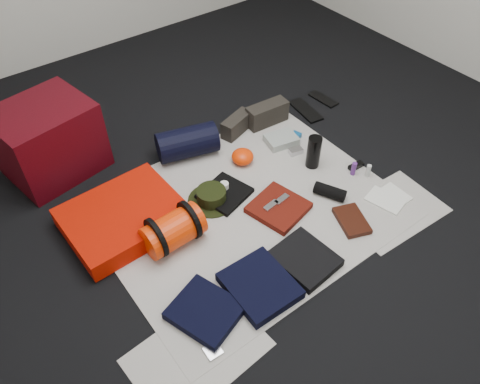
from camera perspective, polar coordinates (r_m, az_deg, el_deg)
floor at (r=2.68m, az=0.88°, el=-2.24°), size 4.50×4.50×0.02m
newspaper_mat at (r=2.67m, az=0.88°, el=-2.05°), size 1.60×1.30×0.01m
newspaper_sheet_front_left at (r=2.18m, az=-5.19°, el=-18.89°), size 0.61×0.44×0.00m
newspaper_sheet_front_right at (r=2.80m, az=17.94°, el=-2.08°), size 0.60×0.43×0.00m
red_cabinet at (r=3.00m, az=-22.31°, el=5.89°), size 0.60×0.53×0.44m
sleeping_pad at (r=2.62m, az=-13.98°, el=-3.01°), size 0.63×0.52×0.11m
stuff_sack at (r=2.46m, az=-8.13°, el=-4.66°), size 0.32×0.19×0.18m
sack_strap_left at (r=2.42m, az=-10.18°, el=-5.48°), size 0.02×0.22×0.22m
sack_strap_right at (r=2.48m, az=-6.19°, el=-3.38°), size 0.03×0.22×0.22m
navy_duffel at (r=2.96m, az=-6.44°, el=6.02°), size 0.41×0.29×0.20m
boonie_brim at (r=2.71m, az=-3.46°, el=-1.01°), size 0.30×0.30×0.01m
boonie_crown at (r=2.68m, az=-3.50°, el=-0.40°), size 0.17×0.17×0.07m
hiking_boot_left at (r=3.15m, az=-0.40°, el=8.22°), size 0.26×0.16×0.12m
hiking_boot_right at (r=3.23m, az=3.32°, el=9.50°), size 0.30×0.13×0.15m
flip_flop_left at (r=3.41m, az=8.00°, el=9.84°), size 0.15×0.30×0.02m
flip_flop_right at (r=3.55m, az=10.09°, el=11.11°), size 0.10×0.24×0.01m
trousers_navy_a at (r=2.25m, az=-4.25°, el=-14.29°), size 0.35×0.37×0.05m
trousers_navy_b at (r=2.31m, az=2.42°, el=-11.33°), size 0.30×0.34×0.05m
trousers_charcoal at (r=2.43m, az=7.89°, el=-8.09°), size 0.29×0.32×0.05m
black_tshirt at (r=2.73m, az=-1.89°, el=-0.19°), size 0.32×0.30×0.03m
red_shirt at (r=2.65m, az=4.71°, el=-1.91°), size 0.34×0.34×0.04m
orange_stuff_sack at (r=2.92m, az=0.31°, el=4.33°), size 0.16×0.16×0.09m
first_aid_pouch at (r=3.09m, az=5.06°, el=6.37°), size 0.22×0.19×0.05m
water_bottle at (r=2.89m, az=8.97°, el=4.84°), size 0.09×0.09×0.21m
speaker at (r=2.76m, az=10.89°, el=0.04°), size 0.15×0.20×0.07m
compact_camera at (r=3.02m, az=6.79°, el=4.98°), size 0.10×0.07×0.03m
cyan_case at (r=3.14m, az=6.63°, el=6.68°), size 0.11×0.09×0.03m
toiletry_purple at (r=2.92m, az=13.68°, el=2.78°), size 0.04×0.04×0.09m
toiletry_clear at (r=2.93m, az=15.36°, el=2.52°), size 0.03×0.03×0.08m
paperback_book at (r=2.65m, az=13.46°, el=-3.40°), size 0.21×0.25×0.03m
map_booklet at (r=2.83m, az=17.29°, el=-0.96°), size 0.19×0.23×0.01m
map_printout at (r=2.88m, az=18.28°, el=-0.36°), size 0.13×0.17×0.01m
sunglasses at (r=2.99m, az=13.95°, el=3.10°), size 0.10×0.05×0.03m
key_cluster at (r=2.17m, az=-3.31°, el=-18.78°), size 0.07×0.07×0.01m
tape_roll at (r=2.73m, az=-1.93°, el=0.80°), size 0.05×0.05×0.04m
energy_bar_a at (r=2.62m, az=3.79°, el=-1.65°), size 0.10×0.05×0.01m
energy_bar_b at (r=2.66m, az=5.12°, el=-0.89°), size 0.10×0.05×0.01m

